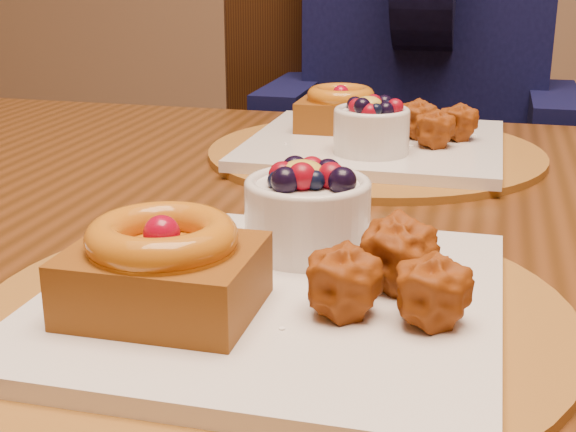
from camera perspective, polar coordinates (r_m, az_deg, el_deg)
The scene contains 5 objects.
dining_table at distance 0.74m, azimuth 3.50°, elevation -5.56°, with size 1.60×0.90×0.76m.
place_setting_near at distance 0.51m, azimuth -1.21°, elevation -4.56°, with size 0.38×0.38×0.09m.
place_setting_far at distance 0.91m, azimuth 6.10°, elevation 5.48°, with size 0.38×0.38×0.08m.
chair_far at distance 1.41m, azimuth 6.15°, elevation 1.09°, with size 0.64×0.64×1.01m.
diner at distance 1.41m, azimuth 9.99°, elevation 13.00°, with size 0.49×0.48×0.80m.
Camera 1 is at (0.03, -0.61, 0.98)m, focal length 50.00 mm.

